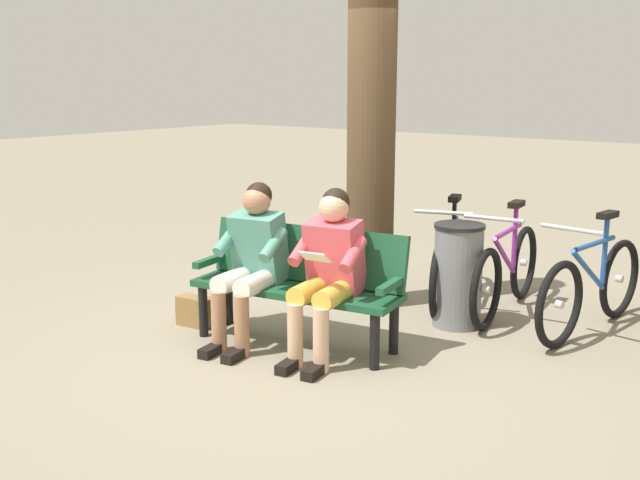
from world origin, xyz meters
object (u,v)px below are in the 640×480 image
at_px(person_reading, 328,266).
at_px(litter_bin, 458,275).
at_px(bicycle_blue, 592,287).
at_px(bicycle_purple, 506,272).
at_px(handbag, 195,311).
at_px(bicycle_red, 449,263).
at_px(bench, 301,277).
at_px(person_companion, 252,256).
at_px(tree_trunk, 371,117).

distance_m(person_reading, litter_bin, 1.26).
xyz_separation_m(bicycle_blue, bicycle_purple, (0.73, -0.05, 0.00)).
xyz_separation_m(handbag, bicycle_red, (-1.30, -1.83, 0.24)).
height_order(bench, handbag, bench).
xyz_separation_m(person_reading, litter_bin, (-0.42, -1.17, -0.25)).
distance_m(litter_bin, bicycle_purple, 0.58).
bearing_deg(person_companion, litter_bin, -139.15).
bearing_deg(bicycle_blue, handbag, -47.39).
xyz_separation_m(person_companion, bicycle_purple, (-1.22, -1.83, -0.30)).
relative_size(person_companion, tree_trunk, 0.37).
xyz_separation_m(handbag, litter_bin, (-1.66, -1.29, 0.30)).
distance_m(person_reading, bicycle_blue, 2.15).
bearing_deg(person_reading, bicycle_red, -101.68).
relative_size(handbag, bicycle_blue, 0.18).
height_order(person_companion, tree_trunk, tree_trunk).
height_order(handbag, bicycle_purple, bicycle_purple).
xyz_separation_m(person_reading, tree_trunk, (0.48, -1.24, 0.97)).
height_order(tree_trunk, bicycle_blue, tree_trunk).
distance_m(bicycle_blue, bicycle_purple, 0.73).
distance_m(bench, person_companion, 0.40).
distance_m(person_companion, bicycle_red, 1.96).
height_order(person_reading, person_companion, same).
xyz_separation_m(bicycle_purple, bicycle_red, (0.53, 0.02, 0.00)).
xyz_separation_m(bicycle_blue, bicycle_red, (1.25, -0.03, 0.00)).
bearing_deg(bench, bicycle_red, -113.78).
distance_m(litter_bin, bicycle_red, 0.64).
bearing_deg(bicycle_red, bench, -32.95).
bearing_deg(person_companion, tree_trunk, -106.04).
distance_m(person_reading, bicycle_red, 1.73).
height_order(litter_bin, bicycle_blue, bicycle_blue).
bearing_deg(handbag, tree_trunk, -119.07).
distance_m(person_reading, handbag, 1.36).
relative_size(handbag, bicycle_purple, 0.18).
xyz_separation_m(bench, bicycle_blue, (-1.65, -1.56, -0.15)).
relative_size(person_reading, tree_trunk, 0.37).
relative_size(handbag, tree_trunk, 0.09).
height_order(person_companion, litter_bin, person_companion).
bearing_deg(handbag, bench, -165.33).
relative_size(bicycle_blue, bicycle_red, 1.04).
xyz_separation_m(bench, person_companion, (0.29, 0.22, 0.16)).
height_order(handbag, litter_bin, litter_bin).
relative_size(handbag, litter_bin, 0.36).
bearing_deg(handbag, litter_bin, -142.05).
relative_size(tree_trunk, litter_bin, 3.92).
distance_m(person_reading, bicycle_purple, 1.84).
distance_m(tree_trunk, bicycle_blue, 2.24).
relative_size(person_reading, person_companion, 1.00).
xyz_separation_m(person_reading, person_companion, (0.63, 0.11, -0.00)).
xyz_separation_m(bench, handbag, (0.90, 0.24, -0.39)).
height_order(person_reading, bicycle_purple, person_reading).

